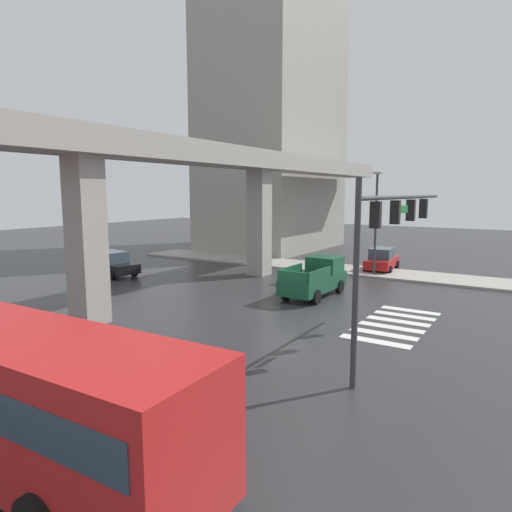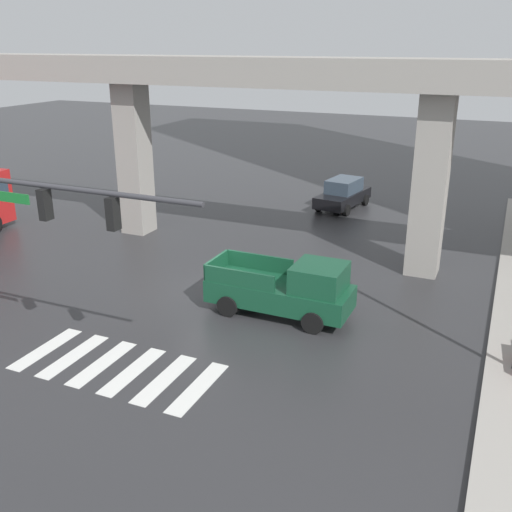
% 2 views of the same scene
% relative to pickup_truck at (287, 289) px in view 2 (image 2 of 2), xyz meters
% --- Properties ---
extents(ground_plane, '(120.00, 120.00, 0.00)m').
position_rel_pickup_truck_xyz_m(ground_plane, '(-3.36, 0.32, -0.99)').
color(ground_plane, '#2D2D30').
extents(crosswalk_stripes, '(6.05, 2.80, 0.01)m').
position_rel_pickup_truck_xyz_m(crosswalk_stripes, '(-3.36, -5.38, -0.98)').
color(crosswalk_stripes, silver).
rests_on(crosswalk_stripes, ground).
extents(elevated_overpass, '(54.72, 2.57, 8.55)m').
position_rel_pickup_truck_xyz_m(elevated_overpass, '(-3.36, 6.13, 6.42)').
color(elevated_overpass, '#9E9991').
rests_on(elevated_overpass, ground).
extents(pickup_truck, '(5.12, 2.12, 2.08)m').
position_rel_pickup_truck_xyz_m(pickup_truck, '(0.00, 0.00, 0.00)').
color(pickup_truck, '#14472D').
rests_on(pickup_truck, ground).
extents(sedan_black, '(2.45, 4.52, 1.72)m').
position_rel_pickup_truck_xyz_m(sedan_black, '(-2.12, 14.59, -0.14)').
color(sedan_black, black).
rests_on(sedan_black, ground).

